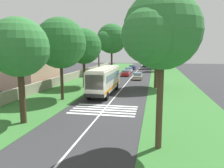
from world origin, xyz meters
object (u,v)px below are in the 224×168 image
at_px(trailing_car_1, 126,73).
at_px(roadside_tree_right_1, 158,52).
at_px(roadside_tree_right_0, 159,49).
at_px(roadside_tree_left_1, 60,44).
at_px(trailing_car_3, 132,67).
at_px(roadside_tree_right_3, 155,44).
at_px(roadside_tree_left_0, 111,40).
at_px(trailing_car_0, 138,76).
at_px(roadside_building, 25,64).
at_px(coach_bus, 105,79).
at_px(roadside_tree_right_2, 160,33).
at_px(roadside_tree_left_2, 84,47).
at_px(trailing_minibus_0, 146,62).
at_px(trailing_car_2, 129,70).
at_px(utility_pole, 99,61).
at_px(roadside_tree_left_3, 19,49).

xyz_separation_m(trailing_car_1, roadside_tree_right_1, (12.68, -7.51, 4.81)).
bearing_deg(roadside_tree_right_0, roadside_tree_left_1, 165.81).
xyz_separation_m(trailing_car_3, roadside_tree_left_1, (-43.88, 4.46, 6.17)).
bearing_deg(roadside_tree_right_3, roadside_tree_left_0, 29.86).
distance_m(trailing_car_0, roadside_building, 22.12).
height_order(coach_bus, roadside_tree_right_0, roadside_tree_right_0).
bearing_deg(trailing_car_0, trailing_car_1, 29.45).
bearing_deg(roadside_tree_right_2, roadside_tree_left_2, 28.80).
bearing_deg(trailing_car_1, roadside_tree_left_2, 164.21).
relative_size(coach_bus, roadside_tree_right_2, 1.16).
height_order(trailing_minibus_0, roadside_tree_right_2, roadside_tree_right_2).
height_order(roadside_tree_left_2, roadside_building, roadside_tree_left_2).
relative_size(trailing_car_2, roadside_tree_right_2, 0.45).
bearing_deg(roadside_tree_right_1, trailing_car_2, 120.30).
height_order(roadside_tree_right_3, roadside_building, roadside_tree_right_3).
bearing_deg(utility_pole, roadside_tree_right_1, -23.56).
relative_size(coach_bus, roadside_tree_left_0, 0.89).
bearing_deg(utility_pole, roadside_tree_right_3, -108.53).
relative_size(roadside_tree_right_0, roadside_building, 0.85).
xyz_separation_m(coach_bus, trailing_car_3, (39.34, 0.02, -1.48)).
relative_size(roadside_tree_left_1, roadside_tree_right_3, 0.92).
distance_m(roadside_tree_right_0, roadside_tree_right_1, 10.20).
height_order(trailing_car_2, roadside_tree_right_2, roadside_tree_right_2).
bearing_deg(trailing_car_2, roadside_tree_right_1, -59.70).
bearing_deg(trailing_car_1, roadside_tree_left_0, 52.43).
distance_m(trailing_car_0, roadside_tree_left_3, 31.09).
relative_size(roadside_tree_right_1, utility_pole, 0.99).
relative_size(roadside_tree_left_3, roadside_tree_right_0, 0.88).
height_order(trailing_car_0, roadside_tree_left_0, roadside_tree_left_0).
bearing_deg(utility_pole, coach_bus, -161.14).
bearing_deg(roadside_tree_left_0, roadside_tree_left_2, 178.61).
relative_size(trailing_car_0, trailing_car_1, 1.00).
relative_size(coach_bus, roadside_tree_left_2, 1.16).
height_order(roadside_tree_left_0, roadside_tree_right_2, roadside_tree_left_0).
bearing_deg(utility_pole, roadside_tree_left_0, 3.20).
bearing_deg(trailing_car_0, trailing_minibus_0, -0.57).
xyz_separation_m(roadside_tree_left_2, roadside_tree_right_3, (1.20, -11.47, 0.46)).
relative_size(roadside_tree_right_2, roadside_tree_right_3, 0.88).
xyz_separation_m(trailing_car_1, roadside_tree_left_3, (-35.35, 4.30, 5.58)).
bearing_deg(trailing_car_1, trailing_car_3, 0.72).
xyz_separation_m(coach_bus, roadside_tree_right_2, (-16.43, -7.11, 5.04)).
relative_size(trailing_minibus_0, roadside_tree_right_3, 0.55).
distance_m(roadside_tree_left_1, roadside_tree_right_1, 40.97).
relative_size(trailing_car_1, trailing_minibus_0, 0.72).
bearing_deg(trailing_minibus_0, trailing_car_2, 169.75).
bearing_deg(roadside_tree_right_1, roadside_tree_left_0, 128.36).
bearing_deg(utility_pole, trailing_car_3, -6.15).
bearing_deg(roadside_tree_right_2, trailing_minibus_0, 2.82).
xyz_separation_m(roadside_tree_right_0, utility_pole, (-35.26, 11.21, -2.09)).
xyz_separation_m(utility_pole, roadside_building, (-4.86, 11.92, -0.34)).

